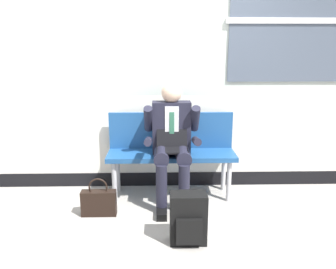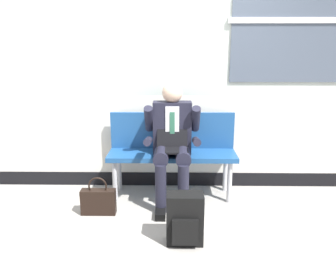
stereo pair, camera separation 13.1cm
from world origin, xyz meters
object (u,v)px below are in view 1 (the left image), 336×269
person_seated (172,140)px  handbag (99,202)px  bench_with_person (171,147)px  backpack (188,219)px

person_seated → handbag: person_seated is taller
bench_with_person → backpack: bench_with_person is taller
person_seated → backpack: 0.93m
bench_with_person → person_seated: person_seated is taller
backpack → person_seated: bearing=97.7°
backpack → handbag: (-0.83, 0.50, -0.08)m
bench_with_person → person_seated: 0.23m
person_seated → backpack: bearing=-82.3°
handbag → backpack: bearing=-31.1°
backpack → handbag: bearing=148.9°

